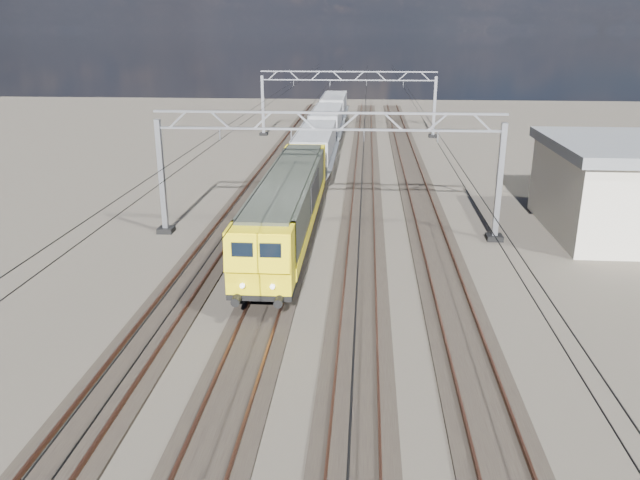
# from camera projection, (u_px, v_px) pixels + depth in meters

# --- Properties ---
(ground) EXTENTS (160.00, 160.00, 0.00)m
(ground) POSITION_uv_depth(u_px,v_px,m) (322.00, 260.00, 32.25)
(ground) COLOR #2A251F
(ground) RESTS_ON ground
(track_outer_west) EXTENTS (2.60, 140.00, 0.30)m
(track_outer_west) POSITION_uv_depth(u_px,v_px,m) (208.00, 256.00, 32.65)
(track_outer_west) COLOR black
(track_outer_west) RESTS_ON ground
(track_loco) EXTENTS (2.60, 140.00, 0.30)m
(track_loco) POSITION_uv_depth(u_px,v_px,m) (284.00, 258.00, 32.37)
(track_loco) COLOR black
(track_loco) RESTS_ON ground
(track_inner_east) EXTENTS (2.60, 140.00, 0.30)m
(track_inner_east) POSITION_uv_depth(u_px,v_px,m) (361.00, 260.00, 32.08)
(track_inner_east) COLOR black
(track_inner_east) RESTS_ON ground
(track_outer_east) EXTENTS (2.60, 140.00, 0.30)m
(track_outer_east) POSITION_uv_depth(u_px,v_px,m) (439.00, 262.00, 31.80)
(track_outer_east) COLOR black
(track_outer_east) RESTS_ON ground
(catenary_gantry_mid) EXTENTS (19.90, 0.90, 7.11)m
(catenary_gantry_mid) POSITION_uv_depth(u_px,v_px,m) (327.00, 170.00, 34.78)
(catenary_gantry_mid) COLOR gray
(catenary_gantry_mid) RESTS_ON ground
(catenary_gantry_far) EXTENTS (19.90, 0.90, 7.11)m
(catenary_gantry_far) POSITION_uv_depth(u_px,v_px,m) (348.00, 101.00, 68.81)
(catenary_gantry_far) COLOR gray
(catenary_gantry_far) RESTS_ON ground
(overhead_wires) EXTENTS (12.03, 140.00, 0.53)m
(overhead_wires) POSITION_uv_depth(u_px,v_px,m) (332.00, 126.00, 37.98)
(overhead_wires) COLOR black
(overhead_wires) RESTS_ON ground
(locomotive) EXTENTS (2.76, 21.10, 3.62)m
(locomotive) POSITION_uv_depth(u_px,v_px,m) (289.00, 204.00, 33.92)
(locomotive) COLOR black
(locomotive) RESTS_ON ground
(hopper_wagon_lead) EXTENTS (3.38, 13.00, 3.25)m
(hopper_wagon_lead) POSITION_uv_depth(u_px,v_px,m) (315.00, 148.00, 50.68)
(hopper_wagon_lead) COLOR black
(hopper_wagon_lead) RESTS_ON ground
(hopper_wagon_mid) EXTENTS (3.38, 13.00, 3.25)m
(hopper_wagon_mid) POSITION_uv_depth(u_px,v_px,m) (326.00, 123.00, 64.10)
(hopper_wagon_mid) COLOR black
(hopper_wagon_mid) RESTS_ON ground
(hopper_wagon_third) EXTENTS (3.38, 13.00, 3.25)m
(hopper_wagon_third) POSITION_uv_depth(u_px,v_px,m) (334.00, 107.00, 77.52)
(hopper_wagon_third) COLOR black
(hopper_wagon_third) RESTS_ON ground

